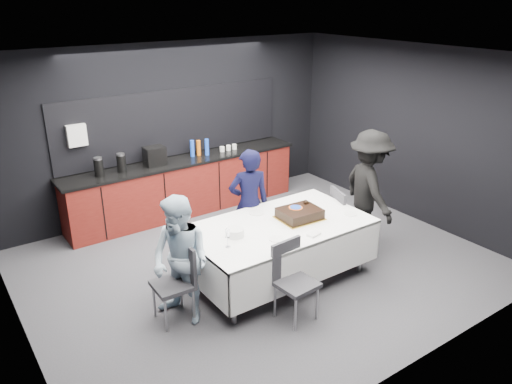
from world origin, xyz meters
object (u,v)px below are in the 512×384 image
(cake_assembly, at_px, (300,214))
(chair_right, at_px, (344,215))
(plate_stack, at_px, (235,232))
(champagne_flute, at_px, (227,235))
(chair_left, at_px, (179,277))
(party_table, at_px, (278,234))
(chair_near, at_px, (292,275))
(person_center, at_px, (249,204))
(person_left, at_px, (181,261))
(person_right, at_px, (369,189))

(cake_assembly, xyz_separation_m, chair_right, (0.95, 0.14, -0.31))
(plate_stack, bearing_deg, champagne_flute, -140.35)
(champagne_flute, distance_m, chair_left, 0.72)
(party_table, bearing_deg, cake_assembly, -4.74)
(party_table, distance_m, chair_right, 1.28)
(plate_stack, bearing_deg, chair_right, 2.66)
(chair_near, bearing_deg, person_center, 74.30)
(cake_assembly, distance_m, person_center, 0.81)
(chair_right, distance_m, person_left, 2.71)
(chair_left, xyz_separation_m, chair_near, (1.07, -0.70, 0.00))
(party_table, distance_m, chair_left, 1.45)
(cake_assembly, relative_size, chair_right, 0.62)
(chair_right, relative_size, chair_near, 1.00)
(person_left, bearing_deg, person_center, 98.13)
(person_left, bearing_deg, person_right, 71.48)
(chair_right, xyz_separation_m, person_right, (0.41, -0.07, 0.33))
(plate_stack, bearing_deg, person_right, 0.56)
(champagne_flute, bearing_deg, plate_stack, 39.65)
(party_table, height_order, person_right, person_right)
(chair_near, distance_m, person_center, 1.55)
(cake_assembly, height_order, person_left, person_left)
(chair_near, height_order, person_left, person_left)
(chair_left, xyz_separation_m, person_center, (1.49, 0.78, 0.25))
(cake_assembly, xyz_separation_m, plate_stack, (-0.96, 0.05, -0.02))
(cake_assembly, height_order, chair_left, cake_assembly)
(party_table, bearing_deg, person_left, -176.32)
(chair_right, bearing_deg, cake_assembly, -171.59)
(chair_right, xyz_separation_m, person_left, (-2.70, -0.21, 0.22))
(cake_assembly, xyz_separation_m, chair_near, (-0.69, -0.72, -0.31))
(chair_left, bearing_deg, chair_right, 3.37)
(cake_assembly, bearing_deg, person_left, -177.87)
(party_table, height_order, champagne_flute, champagne_flute)
(cake_assembly, relative_size, person_right, 0.33)
(champagne_flute, xyz_separation_m, chair_right, (2.12, 0.27, -0.40))
(chair_near, xyz_separation_m, person_left, (-1.05, 0.65, 0.22))
(champagne_flute, height_order, chair_right, champagne_flute)
(cake_assembly, bearing_deg, plate_stack, 176.92)
(chair_right, bearing_deg, person_right, -9.09)
(party_table, distance_m, person_center, 0.75)
(champagne_flute, height_order, chair_left, champagne_flute)
(chair_near, height_order, person_right, person_right)
(person_center, bearing_deg, party_table, 104.60)
(person_center, xyz_separation_m, person_right, (1.64, -0.68, 0.08))
(person_right, bearing_deg, party_table, 109.11)
(person_center, bearing_deg, plate_stack, 63.93)
(plate_stack, xyz_separation_m, champagne_flute, (-0.22, -0.18, 0.11))
(chair_right, xyz_separation_m, person_center, (-1.23, 0.62, 0.25))
(person_left, relative_size, person_right, 0.87)
(plate_stack, height_order, person_center, person_center)
(chair_near, bearing_deg, chair_right, 27.58)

